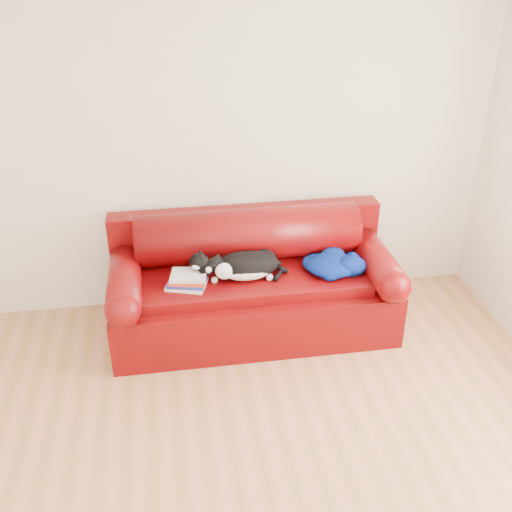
{
  "coord_description": "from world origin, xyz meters",
  "views": [
    {
      "loc": [
        -0.27,
        -2.29,
        2.75
      ],
      "look_at": [
        0.32,
        1.35,
        0.71
      ],
      "focal_mm": 42.0,
      "sensor_mm": 36.0,
      "label": 1
    }
  ],
  "objects_px": {
    "cat": "(246,266)",
    "blanket": "(333,264)",
    "sofa_base": "(253,301)",
    "book_stack": "(188,280)"
  },
  "relations": [
    {
      "from": "cat",
      "to": "blanket",
      "type": "xyz_separation_m",
      "value": [
        0.65,
        -0.01,
        -0.03
      ]
    },
    {
      "from": "sofa_base",
      "to": "cat",
      "type": "distance_m",
      "value": 0.37
    },
    {
      "from": "book_stack",
      "to": "cat",
      "type": "relative_size",
      "value": 0.47
    },
    {
      "from": "cat",
      "to": "book_stack",
      "type": "bearing_deg",
      "value": 173.45
    },
    {
      "from": "sofa_base",
      "to": "book_stack",
      "type": "distance_m",
      "value": 0.59
    },
    {
      "from": "cat",
      "to": "blanket",
      "type": "relative_size",
      "value": 1.51
    },
    {
      "from": "book_stack",
      "to": "blanket",
      "type": "relative_size",
      "value": 0.71
    },
    {
      "from": "book_stack",
      "to": "cat",
      "type": "distance_m",
      "value": 0.43
    },
    {
      "from": "sofa_base",
      "to": "cat",
      "type": "bearing_deg",
      "value": -128.58
    },
    {
      "from": "blanket",
      "to": "book_stack",
      "type": "bearing_deg",
      "value": -177.89
    }
  ]
}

